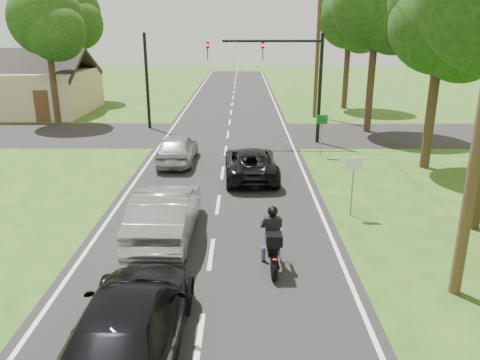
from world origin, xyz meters
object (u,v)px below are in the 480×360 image
silver_sedan (166,213)px  sign_green (322,125)px  motorcycle_rider (272,244)px  dark_suv (251,163)px  dark_car_behind (130,322)px  silver_suv (177,148)px  utility_pole_far (318,46)px  traffic_signal (287,69)px  sign_white (354,172)px

silver_sedan → sign_green: size_ratio=2.31×
silver_sedan → sign_green: sign_green is taller
motorcycle_rider → dark_suv: bearing=91.6°
silver_sedan → dark_car_behind: silver_sedan is taller
dark_suv → silver_sedan: bearing=63.8°
dark_car_behind → sign_green: sign_green is taller
dark_suv → silver_suv: bearing=-35.5°
motorcycle_rider → utility_pole_far: size_ratio=0.21×
dark_car_behind → sign_green: bearing=-111.6°
motorcycle_rider → sign_green: sign_green is taller
motorcycle_rider → silver_sedan: 3.73m
sign_green → traffic_signal: bearing=117.4°
motorcycle_rider → silver_suv: motorcycle_rider is taller
motorcycle_rider → silver_sedan: motorcycle_rider is taller
dark_suv → traffic_signal: 7.74m
dark_suv → utility_pole_far: 16.04m
motorcycle_rider → silver_suv: 11.17m
sign_white → silver_suv: bearing=136.1°
motorcycle_rider → silver_sedan: size_ratio=0.42×
sign_white → dark_car_behind: bearing=-129.1°
silver_suv → traffic_signal: size_ratio=0.66×
silver_sedan → sign_white: 6.48m
traffic_signal → sign_green: (1.56, -3.02, -2.54)m
motorcycle_rider → silver_suv: (-3.97, 10.44, 0.03)m
traffic_signal → sign_white: size_ratio=3.00×
silver_suv → dark_car_behind: size_ratio=0.81×
silver_sedan → sign_white: bearing=-162.9°
utility_pole_far → sign_green: bearing=-96.7°
dark_suv → sign_green: size_ratio=2.24×
silver_sedan → silver_suv: bearing=-84.2°
silver_suv → sign_white: bearing=136.9°
sign_green → dark_car_behind: bearing=-111.9°
traffic_signal → utility_pole_far: bearing=70.3°
silver_suv → sign_white: sign_white is taller
motorcycle_rider → traffic_signal: 15.24m
silver_suv → sign_green: size_ratio=1.99×
motorcycle_rider → sign_white: bearing=49.9°
motorcycle_rider → dark_car_behind: 4.73m
traffic_signal → sign_green: size_ratio=3.00×
utility_pole_far → sign_green: size_ratio=4.71×
traffic_signal → utility_pole_far: utility_pole_far is taller
motorcycle_rider → sign_white: 4.87m
silver_suv → sign_green: 7.32m
sign_green → dark_suv: bearing=-135.3°
utility_pole_far → silver_suv: bearing=-124.4°
silver_sedan → utility_pole_far: (7.67, 20.84, 4.26)m
sign_green → utility_pole_far: bearing=83.3°
dark_car_behind → sign_white: (6.00, 7.38, 0.83)m
utility_pole_far → sign_green: (-1.30, -11.02, -3.49)m
silver_suv → traffic_signal: traffic_signal is taller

